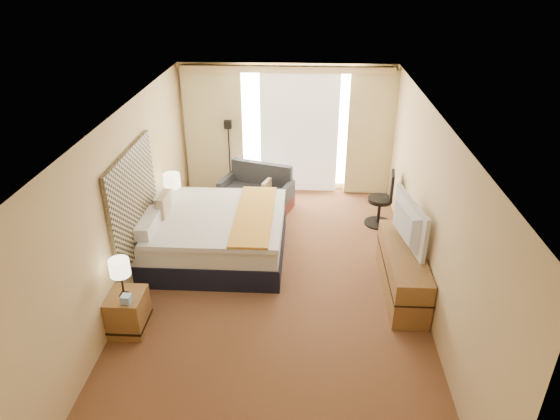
# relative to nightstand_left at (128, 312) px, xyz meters

# --- Properties ---
(floor) EXTENTS (4.20, 7.00, 0.02)m
(floor) POSITION_rel_nightstand_left_xyz_m (1.87, 1.05, -0.28)
(floor) COLOR #592619
(floor) RESTS_ON ground
(ceiling) EXTENTS (4.20, 7.00, 0.02)m
(ceiling) POSITION_rel_nightstand_left_xyz_m (1.87, 1.05, 2.33)
(ceiling) COLOR silver
(ceiling) RESTS_ON wall_back
(wall_back) EXTENTS (4.20, 0.02, 2.60)m
(wall_back) POSITION_rel_nightstand_left_xyz_m (1.87, 4.55, 1.02)
(wall_back) COLOR #D5BD82
(wall_back) RESTS_ON ground
(wall_front) EXTENTS (4.20, 0.02, 2.60)m
(wall_front) POSITION_rel_nightstand_left_xyz_m (1.87, -2.45, 1.02)
(wall_front) COLOR #D5BD82
(wall_front) RESTS_ON ground
(wall_left) EXTENTS (0.02, 7.00, 2.60)m
(wall_left) POSITION_rel_nightstand_left_xyz_m (-0.23, 1.05, 1.02)
(wall_left) COLOR #D5BD82
(wall_left) RESTS_ON ground
(wall_right) EXTENTS (0.02, 7.00, 2.60)m
(wall_right) POSITION_rel_nightstand_left_xyz_m (3.97, 1.05, 1.02)
(wall_right) COLOR #D5BD82
(wall_right) RESTS_ON ground
(headboard) EXTENTS (0.06, 1.85, 1.50)m
(headboard) POSITION_rel_nightstand_left_xyz_m (-0.19, 1.25, 1.01)
(headboard) COLOR black
(headboard) RESTS_ON wall_left
(nightstand_left) EXTENTS (0.45, 0.52, 0.55)m
(nightstand_left) POSITION_rel_nightstand_left_xyz_m (0.00, 0.00, 0.00)
(nightstand_left) COLOR olive
(nightstand_left) RESTS_ON floor
(nightstand_right) EXTENTS (0.45, 0.52, 0.55)m
(nightstand_right) POSITION_rel_nightstand_left_xyz_m (0.00, 2.50, 0.00)
(nightstand_right) COLOR olive
(nightstand_right) RESTS_ON floor
(media_dresser) EXTENTS (0.50, 1.80, 0.70)m
(media_dresser) POSITION_rel_nightstand_left_xyz_m (3.70, 1.05, 0.07)
(media_dresser) COLOR olive
(media_dresser) RESTS_ON floor
(window) EXTENTS (2.30, 0.02, 2.30)m
(window) POSITION_rel_nightstand_left_xyz_m (2.12, 4.52, 1.04)
(window) COLOR silver
(window) RESTS_ON wall_back
(curtains) EXTENTS (4.12, 0.19, 2.56)m
(curtains) POSITION_rel_nightstand_left_xyz_m (1.87, 4.44, 1.13)
(curtains) COLOR beige
(curtains) RESTS_ON floor
(bed) EXTENTS (2.22, 2.03, 1.08)m
(bed) POSITION_rel_nightstand_left_xyz_m (0.81, 1.87, 0.12)
(bed) COLOR black
(bed) RESTS_ON floor
(loveseat) EXTENTS (1.50, 1.10, 0.84)m
(loveseat) POSITION_rel_nightstand_left_xyz_m (1.34, 3.66, 0.00)
(loveseat) COLOR #5A2019
(loveseat) RESTS_ON floor
(floor_lamp) EXTENTS (0.19, 0.19, 1.53)m
(floor_lamp) POSITION_rel_nightstand_left_xyz_m (0.72, 4.35, 0.81)
(floor_lamp) COLOR black
(floor_lamp) RESTS_ON floor
(desk_chair) EXTENTS (0.50, 0.50, 1.03)m
(desk_chair) POSITION_rel_nightstand_left_xyz_m (3.67, 3.09, 0.18)
(desk_chair) COLOR black
(desk_chair) RESTS_ON floor
(lamp_left) EXTENTS (0.26, 0.26, 0.54)m
(lamp_left) POSITION_rel_nightstand_left_xyz_m (-0.01, -0.01, 0.69)
(lamp_left) COLOR black
(lamp_left) RESTS_ON nightstand_left
(lamp_right) EXTENTS (0.28, 0.28, 0.59)m
(lamp_right) POSITION_rel_nightstand_left_xyz_m (0.01, 2.55, 0.73)
(lamp_right) COLOR black
(lamp_right) RESTS_ON nightstand_right
(tissue_box) EXTENTS (0.12, 0.12, 0.11)m
(tissue_box) POSITION_rel_nightstand_left_xyz_m (0.07, -0.15, 0.33)
(tissue_box) COLOR #9ABAEE
(tissue_box) RESTS_ON nightstand_left
(telephone) EXTENTS (0.18, 0.15, 0.06)m
(telephone) POSITION_rel_nightstand_left_xyz_m (0.03, 2.48, 0.31)
(telephone) COLOR black
(telephone) RESTS_ON nightstand_right
(television) EXTENTS (0.36, 1.18, 0.68)m
(television) POSITION_rel_nightstand_left_xyz_m (3.65, 1.24, 0.76)
(television) COLOR black
(television) RESTS_ON media_dresser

